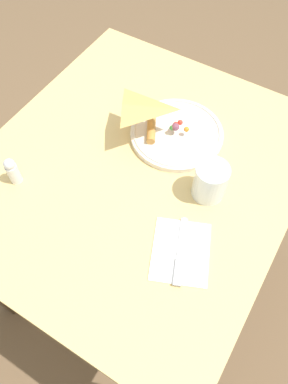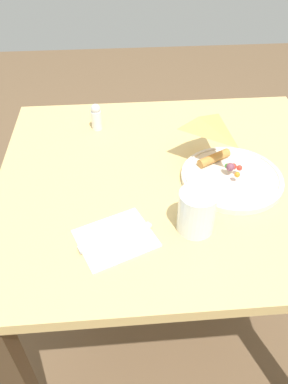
{
  "view_description": "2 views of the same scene",
  "coord_description": "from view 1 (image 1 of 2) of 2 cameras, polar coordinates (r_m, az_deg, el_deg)",
  "views": [
    {
      "loc": [
        -0.51,
        -0.33,
        1.58
      ],
      "look_at": [
        -0.08,
        -0.07,
        0.79
      ],
      "focal_mm": 35.0,
      "sensor_mm": 36.0,
      "label": 1
    },
    {
      "loc": [
        -0.14,
        -0.78,
        1.39
      ],
      "look_at": [
        -0.09,
        -0.09,
        0.78
      ],
      "focal_mm": 35.0,
      "sensor_mm": 36.0,
      "label": 2
    }
  ],
  "objects": [
    {
      "name": "ground_plane",
      "position": [
        1.69,
        -0.58,
        -11.35
      ],
      "size": [
        6.0,
        6.0,
        0.0
      ],
      "primitive_type": "plane",
      "color": "brown"
    },
    {
      "name": "dining_table",
      "position": [
        1.12,
        -0.86,
        0.31
      ],
      "size": [
        0.94,
        0.83,
        0.76
      ],
      "color": "#DBB770",
      "rests_on": "ground_plane"
    },
    {
      "name": "plate_pizza",
      "position": [
        1.08,
        4.96,
        9.05
      ],
      "size": [
        0.27,
        0.27,
        0.05
      ],
      "color": "silver",
      "rests_on": "dining_table"
    },
    {
      "name": "milk_glass",
      "position": [
        0.95,
        10.0,
        1.44
      ],
      "size": [
        0.09,
        0.09,
        0.1
      ],
      "color": "white",
      "rests_on": "dining_table"
    },
    {
      "name": "napkin_folded",
      "position": [
        0.9,
        5.62,
        -8.99
      ],
      "size": [
        0.2,
        0.19,
        0.0
      ],
      "rotation": [
        0.0,
        0.0,
        0.4
      ],
      "color": "white",
      "rests_on": "dining_table"
    },
    {
      "name": "butter_knife",
      "position": [
        0.89,
        5.59,
        -9.34
      ],
      "size": [
        0.17,
        0.08,
        0.01
      ],
      "rotation": [
        0.0,
        0.0,
        0.39
      ],
      "color": "#B2B2B7",
      "rests_on": "napkin_folded"
    },
    {
      "name": "salt_shaker",
      "position": [
        1.02,
        -19.42,
        3.09
      ],
      "size": [
        0.03,
        0.03,
        0.09
      ],
      "color": "silver",
      "rests_on": "dining_table"
    }
  ]
}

